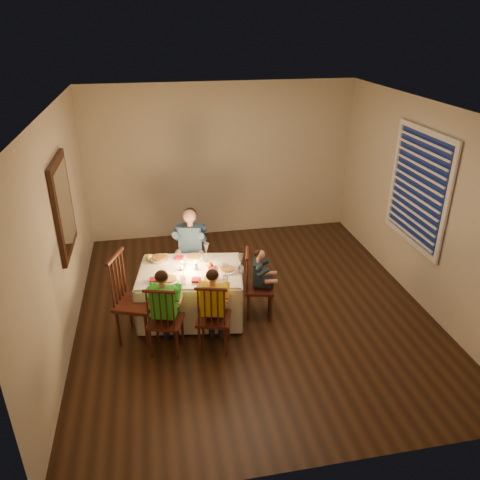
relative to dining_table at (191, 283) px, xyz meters
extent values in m
plane|color=black|center=(0.80, 0.01, -0.48)|extent=(5.00, 5.00, 0.00)
cube|color=beige|center=(-1.45, 0.01, 0.82)|extent=(0.02, 5.00, 2.60)
cube|color=beige|center=(3.05, 0.01, 0.82)|extent=(0.02, 5.00, 2.60)
cube|color=beige|center=(0.80, 2.51, 0.82)|extent=(4.50, 0.02, 2.60)
plane|color=white|center=(0.80, 0.01, 2.12)|extent=(5.00, 5.00, 0.00)
cube|color=white|center=(0.00, 0.00, 0.17)|extent=(1.37, 1.07, 0.04)
cube|color=white|center=(0.07, 0.45, -0.14)|extent=(1.28, 0.21, 0.61)
cube|color=white|center=(-0.07, -0.45, -0.14)|extent=(1.28, 0.21, 0.61)
cube|color=white|center=(0.63, -0.09, -0.14)|extent=(0.16, 0.92, 0.61)
cube|color=white|center=(-0.63, 0.09, -0.14)|extent=(0.16, 0.92, 0.61)
cylinder|color=white|center=(0.07, 0.29, 0.20)|extent=(0.30, 0.30, 0.02)
cylinder|color=white|center=(-0.27, -0.21, 0.20)|extent=(0.30, 0.30, 0.02)
cylinder|color=white|center=(0.23, -0.31, 0.20)|extent=(0.30, 0.30, 0.02)
cylinder|color=white|center=(0.45, -0.10, 0.20)|extent=(0.30, 0.30, 0.02)
cylinder|color=silver|center=(-0.09, 0.01, 0.24)|extent=(0.06, 0.06, 0.10)
cylinder|color=silver|center=(0.07, -0.01, 0.24)|extent=(0.06, 0.06, 0.10)
sphere|color=#FFE743|center=(-0.49, 0.34, 0.24)|extent=(0.09, 0.09, 0.09)
sphere|color=orange|center=(0.25, 0.01, 0.23)|extent=(0.08, 0.08, 0.08)
imported|color=white|center=(-0.35, 0.30, 0.22)|extent=(0.25, 0.25, 0.06)
cube|color=black|center=(-1.42, 0.31, 1.02)|extent=(0.05, 0.95, 1.15)
cube|color=white|center=(-1.39, 0.31, 1.02)|extent=(0.01, 0.78, 0.98)
cube|color=#0D1636|center=(3.03, 0.11, 1.02)|extent=(0.01, 1.20, 1.40)
cube|color=white|center=(3.01, 0.11, 1.02)|extent=(0.03, 1.34, 1.54)
camera|label=1|loc=(-0.35, -5.10, 3.04)|focal=35.00mm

